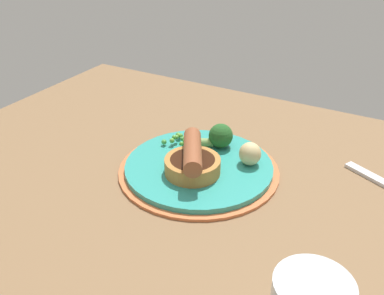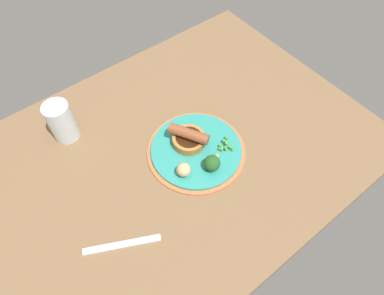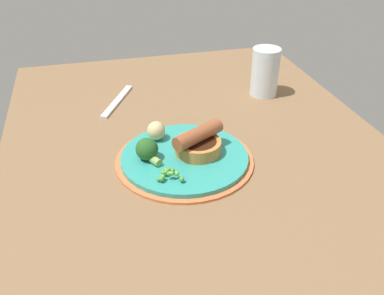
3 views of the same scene
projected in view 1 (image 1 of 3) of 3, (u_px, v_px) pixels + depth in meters
The scene contains 6 objects.
dining_table at pixel (213, 199), 68.11cm from camera, with size 110.00×80.00×3.00cm, color brown.
dinner_plate at pixel (199, 168), 72.17cm from camera, with size 27.02×27.02×1.40cm.
sausage_pudding at pixel (192, 161), 68.40cm from camera, with size 9.06×11.05×5.47cm.
pea_pile at pixel (179, 139), 77.46cm from camera, with size 4.66×4.79×1.76cm.
broccoli_floret_near at pixel (220, 136), 75.94cm from camera, with size 5.85×4.55×4.34cm.
potato_chunk_0 at pixel (250, 154), 70.83cm from camera, with size 3.75×3.67×3.93cm, color #CCB77F.
Camera 1 is at (23.83, -49.73, 42.44)cm, focal length 40.00 mm.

